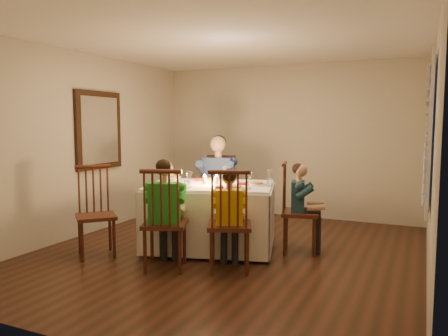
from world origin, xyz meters
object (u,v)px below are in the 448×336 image
at_px(chair_near_right, 229,270).
at_px(adult, 218,231).
at_px(child_green, 166,268).
at_px(child_yellow, 229,270).
at_px(dining_table, 211,203).
at_px(child_teal, 299,252).
at_px(chair_extra, 97,256).
at_px(chair_near_left, 166,268).
at_px(chair_end, 299,252).
at_px(serving_bowl, 173,178).
at_px(chair_adult, 218,231).

distance_m(chair_near_right, adult, 1.76).
distance_m(child_green, child_yellow, 0.71).
xyz_separation_m(dining_table, child_teal, (1.09, 0.30, -0.59)).
height_order(child_green, child_yellow, child_green).
xyz_separation_m(dining_table, chair_extra, (-1.10, -0.88, -0.59)).
xyz_separation_m(chair_near_left, chair_end, (1.19, 1.23, 0.00)).
relative_size(chair_extra, serving_bowl, 5.52).
height_order(chair_near_left, child_green, child_green).
xyz_separation_m(chair_adult, chair_near_left, (0.20, -1.77, 0.00)).
relative_size(chair_adult, chair_end, 1.00).
xyz_separation_m(dining_table, chair_adult, (-0.30, 0.84, -0.59)).
bearing_deg(child_teal, dining_table, 91.50).
height_order(dining_table, chair_extra, dining_table).
relative_size(dining_table, chair_near_right, 1.63).
distance_m(child_yellow, serving_bowl, 1.71).
height_order(child_yellow, serving_bowl, serving_bowl).
bearing_deg(dining_table, chair_near_left, -111.84).
xyz_separation_m(chair_adult, chair_extra, (-0.81, -1.72, 0.00)).
relative_size(child_yellow, child_teal, 1.01).
distance_m(chair_near_left, child_green, 0.00).
bearing_deg(child_green, adult, -105.62).
bearing_deg(serving_bowl, child_green, -63.01).
relative_size(dining_table, chair_end, 1.63).
bearing_deg(chair_near_right, child_green, -4.45).
height_order(chair_near_right, child_green, child_green).
bearing_deg(chair_end, dining_table, 91.50).
distance_m(chair_near_left, child_yellow, 0.71).
relative_size(chair_adult, adult, 0.79).
bearing_deg(chair_near_right, serving_bowl, -58.37).
height_order(chair_end, child_green, child_green).
bearing_deg(child_yellow, chair_near_right, 180.00).
distance_m(chair_adult, serving_bowl, 1.15).
bearing_deg(dining_table, child_teal, -0.26).
bearing_deg(child_yellow, child_green, -4.45).
relative_size(chair_adult, chair_near_right, 1.00).
xyz_separation_m(chair_near_right, adult, (-0.87, 1.53, 0.00)).
relative_size(chair_near_right, serving_bowl, 5.68).
bearing_deg(chair_end, child_yellow, 138.55).
bearing_deg(child_green, chair_extra, -24.50).
bearing_deg(chair_extra, chair_near_left, -49.68).
bearing_deg(chair_end, child_teal, -104.06).
relative_size(chair_extra, child_yellow, 0.98).
bearing_deg(child_teal, chair_near_right, 138.55).
relative_size(adult, serving_bowl, 7.19).
bearing_deg(chair_near_left, serving_bowl, -85.05).
distance_m(chair_adult, child_green, 1.78).
bearing_deg(chair_near_right, chair_end, -141.13).
distance_m(child_teal, serving_bowl, 1.94).
xyz_separation_m(chair_adult, adult, (0.00, 0.00, 0.00)).
bearing_deg(serving_bowl, chair_near_right, -34.62).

